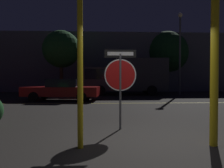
{
  "coord_description": "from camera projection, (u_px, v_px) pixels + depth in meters",
  "views": [
    {
      "loc": [
        -0.94,
        -4.49,
        1.42
      ],
      "look_at": [
        -0.57,
        3.77,
        1.21
      ],
      "focal_mm": 35.0,
      "sensor_mm": 36.0,
      "label": 1
    }
  ],
  "objects": [
    {
      "name": "yellow_pole_left",
      "position": [
        80.0,
        65.0,
        4.42
      ],
      "size": [
        0.12,
        0.12,
        3.37
      ],
      "primitive_type": "cylinder",
      "color": "yellow",
      "rests_on": "ground_plane"
    },
    {
      "name": "ground_plane",
      "position": [
        147.0,
        146.0,
        4.56
      ],
      "size": [
        260.0,
        260.0,
        0.0
      ],
      "primitive_type": "plane",
      "color": "black"
    },
    {
      "name": "stop_sign",
      "position": [
        120.0,
        74.0,
        6.07
      ],
      "size": [
        0.89,
        0.06,
        2.22
      ],
      "rotation": [
        0.0,
        0.0,
        0.01
      ],
      "color": "#4C4C51",
      "rests_on": "ground_plane"
    },
    {
      "name": "delivery_truck",
      "position": [
        125.0,
        76.0,
        18.98
      ],
      "size": [
        7.13,
        2.37,
        3.14
      ],
      "rotation": [
        0.0,
        0.0,
        1.58
      ],
      "color": "#2D2D33",
      "rests_on": "ground_plane"
    },
    {
      "name": "building_backdrop",
      "position": [
        84.0,
        63.0,
        25.15
      ],
      "size": [
        34.17,
        4.42,
        6.36
      ],
      "primitive_type": "cube",
      "color": "#4C4C56",
      "rests_on": "ground_plane"
    },
    {
      "name": "tree_1",
      "position": [
        167.0,
        53.0,
        24.21
      ],
      "size": [
        4.69,
        4.69,
        6.63
      ],
      "color": "#422D1E",
      "rests_on": "ground_plane"
    },
    {
      "name": "yellow_pole_right",
      "position": [
        214.0,
        65.0,
        4.57
      ],
      "size": [
        0.16,
        0.16,
        3.43
      ],
      "primitive_type": "cylinder",
      "color": "yellow",
      "rests_on": "ground_plane"
    },
    {
      "name": "street_lamp",
      "position": [
        180.0,
        46.0,
        18.87
      ],
      "size": [
        0.39,
        0.39,
        7.08
      ],
      "color": "#4C4C51",
      "rests_on": "ground_plane"
    },
    {
      "name": "tree_2",
      "position": [
        61.0,
        49.0,
        19.6
      ],
      "size": [
        3.34,
        3.34,
        5.72
      ],
      "color": "#422D1E",
      "rests_on": "ground_plane"
    },
    {
      "name": "passing_car_2",
      "position": [
        62.0,
        90.0,
        14.07
      ],
      "size": [
        4.99,
        2.36,
        1.39
      ],
      "rotation": [
        0.0,
        0.0,
        1.47
      ],
      "color": "maroon",
      "rests_on": "ground_plane"
    },
    {
      "name": "road_center_stripe",
      "position": [
        119.0,
        103.0,
        12.48
      ],
      "size": [
        43.56,
        0.12,
        0.01
      ],
      "primitive_type": "cube",
      "color": "gold",
      "rests_on": "ground_plane"
    }
  ]
}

